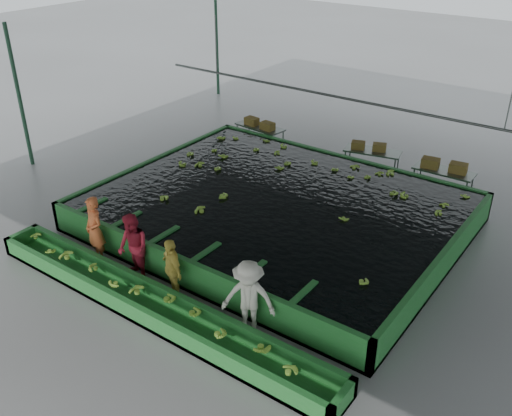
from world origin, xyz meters
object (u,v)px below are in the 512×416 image
Objects in this scene: worker_b at (133,248)px; box_stack_mid at (368,150)px; packing_table_left at (260,137)px; box_stack_left at (259,127)px; worker_a at (95,230)px; worker_c at (172,269)px; flotation_tank at (276,211)px; packing_table_mid at (371,162)px; worker_d at (248,299)px; box_stack_right at (443,170)px; sorting_trough at (151,305)px; packing_table_right at (442,182)px.

box_stack_mid is (1.85, 9.24, -0.02)m from worker_b.
packing_table_left is 1.49× the size of box_stack_left.
worker_a is 2.71m from worker_c.
worker_c is 9.60m from box_stack_left.
flotation_tank is at bearing 88.81° from worker_b.
flotation_tank is at bearing -97.45° from packing_table_mid.
box_stack_mid is at bearing -170.64° from packing_table_mid.
worker_d is at bearing -80.57° from packing_table_mid.
box_stack_right is at bearing 69.78° from worker_a.
sorting_trough is 10.45m from box_stack_right.
box_stack_mid is at bearing 84.20° from flotation_tank.
flotation_tank is 1.00× the size of sorting_trough.
packing_table_right reaches higher than sorting_trough.
box_stack_left is (-6.02, 8.83, -0.03)m from worker_d.
box_stack_left is at bearing 121.98° from worker_b.
flotation_tank is at bearing 112.26° from worker_c.
box_stack_right is at bearing 2.48° from box_stack_left.
flotation_tank is 5.14m from worker_a.
flotation_tank is 5.13× the size of packing_table_left.
box_stack_right is (7.03, 0.30, -0.02)m from box_stack_left.
box_stack_mid is (-0.15, -0.02, 0.44)m from packing_table_mid.
worker_b is 1.26× the size of box_stack_right.
sorting_trough is at bearing -68.24° from packing_table_left.
packing_table_mid is at bearing 82.55° from flotation_tank.
worker_d is at bearing -55.76° from packing_table_left.
packing_table_left reaches higher than sorting_trough.
packing_table_left is at bearing -178.27° from box_stack_right.
packing_table_left reaches higher than packing_table_right.
worker_b is at bearing -74.18° from packing_table_left.
flotation_tank is 5.28× the size of packing_table_right.
packing_table_mid reaches higher than packing_table_right.
box_stack_right reaches higher than flotation_tank.
worker_b is 1.51× the size of box_stack_mid.
worker_c reaches higher than flotation_tank.
flotation_tank is 7.63× the size of box_stack_left.
packing_table_right is (7.10, 0.20, -0.01)m from packing_table_left.
box_stack_right is at bearing 72.18° from sorting_trough.
worker_a is at bearing -163.73° from worker_b.
packing_table_mid is (0.72, 9.27, -0.36)m from worker_c.
packing_table_mid is (-1.54, 9.27, -0.48)m from worker_d.
box_stack_right is (-0.03, 0.01, 0.43)m from packing_table_right.
worker_c is at bearing -109.64° from box_stack_right.
packing_table_mid is 2.58m from packing_table_right.
worker_d is (3.54, 0.00, 0.02)m from worker_b.
worker_a is 9.00m from packing_table_left.
box_stack_right is (3.19, 4.83, 0.41)m from flotation_tank.
packing_table_left is 7.10m from packing_table_right.
worker_d reaches higher than worker_b.
worker_b is (-1.35, 0.80, 0.64)m from sorting_trough.
worker_c reaches higher than box_stack_left.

